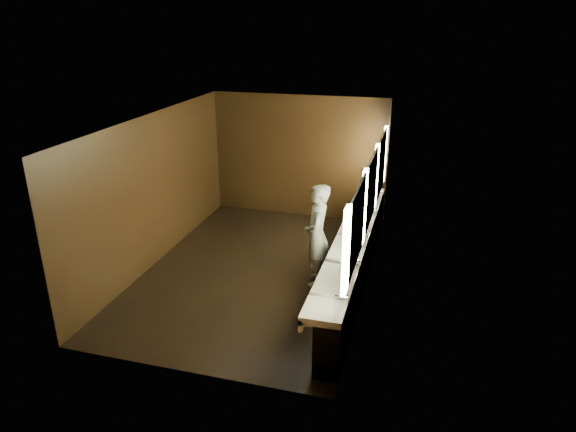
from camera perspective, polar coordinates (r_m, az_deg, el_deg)
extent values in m
plane|color=black|center=(9.60, -3.31, -6.07)|extent=(6.00, 6.00, 0.00)
cube|color=#2D2D2B|center=(8.66, -3.72, 10.56)|extent=(4.00, 6.00, 0.02)
cube|color=black|center=(11.78, 1.22, 6.59)|extent=(4.00, 0.02, 2.80)
cube|color=black|center=(6.52, -12.06, -6.86)|extent=(4.00, 0.02, 2.80)
cube|color=black|center=(9.84, -14.61, 2.82)|extent=(0.02, 6.00, 2.80)
cube|color=black|center=(8.63, 9.17, 0.60)|extent=(0.02, 6.00, 2.80)
cube|color=black|center=(9.05, 7.67, -5.18)|extent=(0.36, 5.40, 0.81)
cube|color=silver|center=(8.87, 7.20, -2.55)|extent=(0.55, 5.40, 0.12)
cube|color=silver|center=(8.93, 5.62, -2.85)|extent=(0.06, 5.40, 0.18)
cylinder|color=silver|center=(6.84, 5.96, -8.94)|extent=(0.18, 0.04, 0.04)
cylinder|color=silver|center=(7.80, 7.36, -4.95)|extent=(0.18, 0.04, 0.04)
cylinder|color=silver|center=(8.79, 8.43, -1.84)|extent=(0.18, 0.04, 0.04)
cylinder|color=silver|center=(9.81, 9.29, 0.63)|extent=(0.18, 0.04, 0.04)
cylinder|color=silver|center=(10.84, 9.98, 2.64)|extent=(0.18, 0.04, 0.04)
cube|color=#FAF9C2|center=(6.30, 6.45, -3.94)|extent=(0.06, 0.22, 1.15)
cube|color=white|center=(7.02, 7.64, -1.23)|extent=(0.03, 1.32, 1.15)
cube|color=#FAF9C2|center=(7.77, 8.39, 0.99)|extent=(0.06, 0.23, 1.15)
cube|color=white|center=(8.51, 9.21, 2.81)|extent=(0.03, 1.32, 1.15)
cube|color=#FAF9C2|center=(9.27, 9.71, 4.35)|extent=(0.06, 0.23, 1.15)
cube|color=white|center=(10.04, 10.31, 5.63)|extent=(0.03, 1.32, 1.15)
cube|color=#FAF9C2|center=(10.81, 10.67, 6.75)|extent=(0.06, 0.22, 1.15)
imported|color=#8095BF|center=(8.81, 3.24, -2.14)|extent=(0.53, 0.72, 1.82)
cylinder|color=black|center=(8.97, 5.90, -6.23)|extent=(0.45, 0.45, 0.56)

